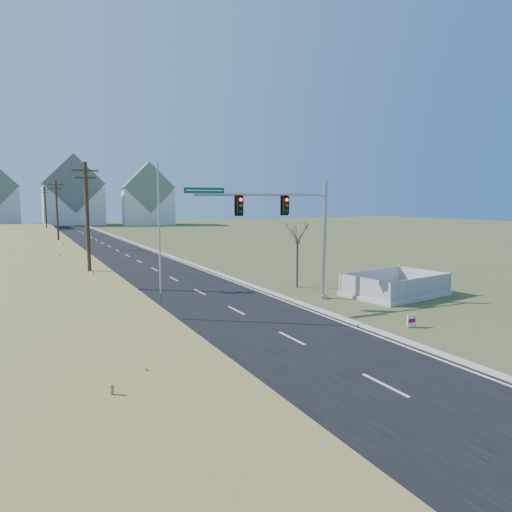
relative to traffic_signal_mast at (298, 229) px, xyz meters
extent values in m
plane|color=#4A5328|center=(-4.61, -4.77, -4.58)|extent=(260.00, 260.00, 0.00)
cube|color=black|center=(-4.61, 45.23, -4.55)|extent=(8.00, 180.00, 0.06)
cube|color=#B2AFA8|center=(-0.46, 45.23, -4.49)|extent=(0.30, 180.00, 0.18)
cylinder|color=#422D1E|center=(-11.11, 10.23, -0.08)|extent=(0.26, 0.26, 9.00)
cube|color=#422D1E|center=(-11.11, 10.23, 3.82)|extent=(1.80, 0.10, 0.10)
cube|color=#422D1E|center=(-11.11, 10.23, 3.32)|extent=(1.40, 0.10, 0.10)
cylinder|color=#422D1E|center=(-11.11, 40.23, -0.08)|extent=(0.26, 0.26, 9.00)
cube|color=#422D1E|center=(-11.11, 40.23, 3.82)|extent=(1.80, 0.10, 0.10)
cube|color=#422D1E|center=(-11.11, 40.23, 3.32)|extent=(1.40, 0.10, 0.10)
cylinder|color=#422D1E|center=(-11.11, 70.23, -0.08)|extent=(0.26, 0.26, 9.00)
cube|color=#422D1E|center=(-11.11, 70.23, 3.82)|extent=(1.80, 0.10, 0.10)
cube|color=#422D1E|center=(-11.11, 70.23, 3.32)|extent=(1.40, 0.10, 0.10)
cube|color=silver|center=(-2.61, 107.23, 0.42)|extent=(15.00, 10.00, 10.00)
cube|color=slate|center=(-2.61, 107.23, 6.32)|extent=(15.27, 10.20, 15.27)
cube|color=silver|center=(15.39, 99.23, -0.08)|extent=(13.87, 10.31, 9.00)
cube|color=slate|center=(15.39, 99.23, 5.32)|extent=(14.12, 10.51, 13.24)
cylinder|color=#9EA0A5|center=(1.89, -0.12, -4.47)|extent=(0.64, 0.64, 0.21)
cylinder|color=#9EA0A5|center=(1.89, -0.12, -0.83)|extent=(0.28, 0.28, 7.51)
cylinder|color=#9EA0A5|center=(-2.40, 0.15, 2.07)|extent=(8.57, 0.70, 0.17)
cube|color=black|center=(-0.90, 0.06, 1.44)|extent=(0.36, 0.30, 1.05)
cube|color=black|center=(-3.89, 0.24, 1.44)|extent=(0.36, 0.30, 1.05)
cube|color=#045035|center=(-6.04, 0.37, 2.28)|extent=(2.36, 0.19, 0.32)
cube|color=#B7B5AD|center=(6.79, -1.45, -4.46)|extent=(6.99, 5.25, 0.25)
cube|color=#A2A2A7|center=(7.08, -3.48, -3.72)|extent=(6.10, 0.93, 1.23)
cube|color=#A2A2A7|center=(6.51, 0.58, -3.72)|extent=(6.10, 0.93, 1.23)
cube|color=#A2A2A7|center=(3.75, -1.87, -3.72)|extent=(0.65, 4.07, 1.23)
cube|color=#A2A2A7|center=(9.84, -1.02, -3.72)|extent=(0.65, 4.07, 1.23)
cube|color=white|center=(1.78, -7.77, -4.24)|extent=(0.53, 0.10, 0.65)
cube|color=#A60B17|center=(1.78, -7.80, -4.24)|extent=(0.42, 0.06, 0.19)
cylinder|color=#B7B5AD|center=(-8.91, -0.55, -4.50)|extent=(0.37, 0.37, 0.17)
cylinder|color=#9EA0A5|center=(-8.91, -0.55, -0.45)|extent=(0.10, 0.10, 8.27)
cylinder|color=#4C3F33|center=(2.41, 3.89, -2.90)|extent=(0.15, 0.15, 3.37)
camera|label=1|loc=(-15.28, -23.94, 1.66)|focal=32.00mm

